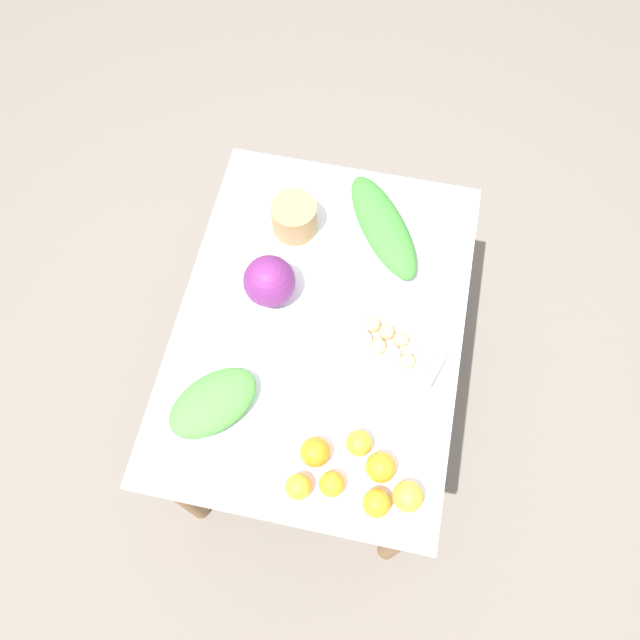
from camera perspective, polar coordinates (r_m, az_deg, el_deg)
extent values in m
plane|color=#70665B|center=(2.48, 0.00, -7.50)|extent=(8.00, 8.00, 0.00)
cube|color=silver|center=(1.78, 0.00, -0.47)|extent=(1.11, 0.81, 0.03)
cylinder|color=olive|center=(2.03, 7.05, -19.44)|extent=(0.06, 0.06, 0.73)
cylinder|color=olive|center=(2.35, 10.73, 4.96)|extent=(0.06, 0.06, 0.73)
cylinder|color=olive|center=(2.08, -12.56, -15.29)|extent=(0.06, 0.06, 0.73)
cylinder|color=olive|center=(2.39, -5.69, 7.93)|extent=(0.06, 0.06, 0.73)
sphere|color=#6B2366|center=(1.75, -4.66, 3.55)|extent=(0.15, 0.15, 0.15)
cube|color=beige|center=(1.71, 6.88, -2.95)|extent=(0.18, 0.27, 0.06)
sphere|color=white|center=(1.68, 4.05, -1.71)|extent=(0.04, 0.04, 0.04)
sphere|color=tan|center=(1.67, 5.35, -2.39)|extent=(0.04, 0.04, 0.04)
sphere|color=white|center=(1.67, 6.66, -3.08)|extent=(0.04, 0.04, 0.04)
sphere|color=tan|center=(1.66, 7.98, -3.76)|extent=(0.04, 0.04, 0.04)
sphere|color=white|center=(1.66, 9.30, -4.45)|extent=(0.04, 0.04, 0.04)
sphere|color=tan|center=(1.69, 4.82, -0.42)|extent=(0.04, 0.04, 0.04)
sphere|color=tan|center=(1.69, 6.11, -1.09)|extent=(0.04, 0.04, 0.04)
sphere|color=tan|center=(1.69, 7.41, -1.76)|extent=(0.04, 0.04, 0.04)
sphere|color=white|center=(1.68, 8.71, -2.44)|extent=(0.04, 0.04, 0.04)
sphere|color=white|center=(1.68, 10.02, -3.12)|extent=(0.04, 0.04, 0.04)
cylinder|color=#A87F51|center=(1.88, -2.39, 9.36)|extent=(0.14, 0.14, 0.11)
ellipsoid|color=#3D8433|center=(1.89, 5.79, 8.53)|extent=(0.39, 0.32, 0.08)
ellipsoid|color=#4C933D|center=(1.67, -9.75, -7.46)|extent=(0.29, 0.28, 0.07)
sphere|color=orange|center=(1.60, 1.07, -14.78)|extent=(0.07, 0.07, 0.07)
sphere|color=orange|center=(1.61, -0.46, -11.98)|extent=(0.08, 0.08, 0.08)
sphere|color=orange|center=(1.61, 5.57, -13.25)|extent=(0.08, 0.08, 0.08)
sphere|color=orange|center=(1.60, 5.18, -16.35)|extent=(0.07, 0.07, 0.07)
sphere|color=orange|center=(1.60, -2.01, -14.99)|extent=(0.07, 0.07, 0.07)
sphere|color=orange|center=(1.63, 3.58, -11.16)|extent=(0.07, 0.07, 0.07)
sphere|color=#F9A833|center=(1.61, 8.04, -15.70)|extent=(0.08, 0.08, 0.08)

